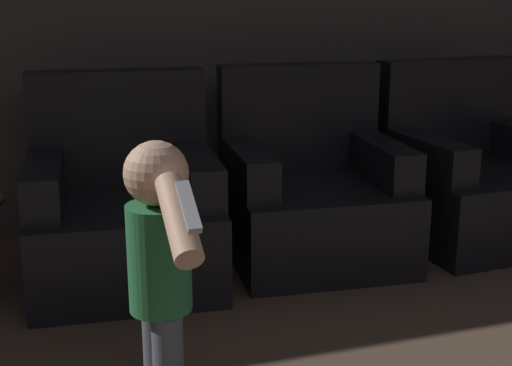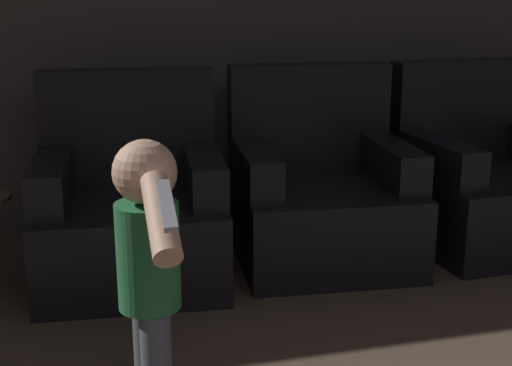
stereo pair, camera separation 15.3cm
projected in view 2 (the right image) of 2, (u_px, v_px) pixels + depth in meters
armchair_left at (131, 210)px, 3.43m from camera, size 0.93×0.92×0.97m
armchair_middle at (320, 196)px, 3.67m from camera, size 0.93×0.92×0.97m
armchair_right at (485, 183)px, 3.90m from camera, size 0.90×0.89×0.97m
person_toddler at (149, 257)px, 2.24m from camera, size 0.20×0.62×0.91m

